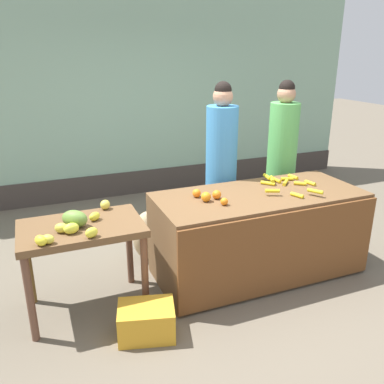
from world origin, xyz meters
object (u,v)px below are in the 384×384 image
at_px(vendor_woman_green_shirt, 281,159).
at_px(produce_crate, 146,321).
at_px(produce_sack, 148,235).
at_px(vendor_woman_blue_shirt, 221,167).

xyz_separation_m(vendor_woman_green_shirt, produce_crate, (-2.05, -1.28, -0.80)).
xyz_separation_m(vendor_woman_green_shirt, produce_sack, (-1.67, -0.06, -0.66)).
bearing_deg(produce_crate, vendor_woman_green_shirt, 31.99).
height_order(vendor_woman_blue_shirt, produce_sack, vendor_woman_blue_shirt).
height_order(vendor_woman_green_shirt, produce_crate, vendor_woman_green_shirt).
bearing_deg(produce_sack, vendor_woman_blue_shirt, 0.66).
height_order(vendor_woman_blue_shirt, produce_crate, vendor_woman_blue_shirt).
bearing_deg(produce_sack, produce_crate, -107.11).
height_order(vendor_woman_blue_shirt, vendor_woman_green_shirt, vendor_woman_blue_shirt).
bearing_deg(produce_sack, vendor_woman_green_shirt, 2.16).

